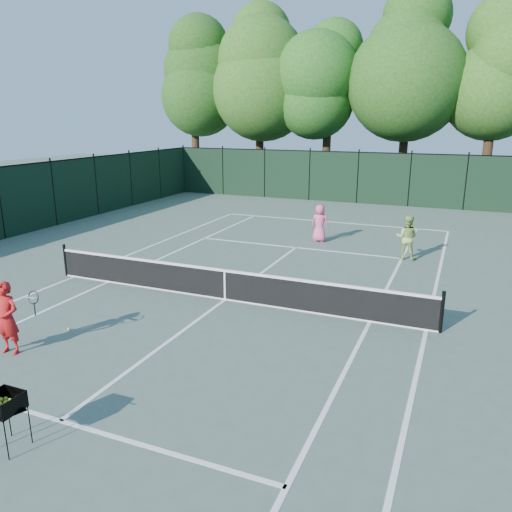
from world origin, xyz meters
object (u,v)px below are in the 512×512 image
at_px(ball_hopper, 4,403).
at_px(player_pink, 320,223).
at_px(coach, 7,318).
at_px(loose_ball_near_cart, 5,409).
at_px(player_green, 407,237).
at_px(loose_ball_midcourt, 69,329).

bearing_deg(ball_hopper, player_pink, 109.74).
height_order(coach, loose_ball_near_cart, coach).
distance_m(player_pink, player_green, 3.91).
xyz_separation_m(ball_hopper, loose_ball_near_cart, (-0.94, 0.72, -0.76)).
xyz_separation_m(player_pink, player_green, (3.66, -1.40, 0.03)).
bearing_deg(ball_hopper, loose_ball_midcourt, 144.39).
bearing_deg(player_green, coach, 60.16).
xyz_separation_m(coach, player_green, (7.13, 11.18, -0.01)).
bearing_deg(coach, player_green, 51.99).
relative_size(player_pink, loose_ball_near_cart, 22.94).
bearing_deg(loose_ball_near_cart, player_green, 67.42).
xyz_separation_m(player_pink, loose_ball_midcourt, (-3.17, -11.16, -0.75)).
height_order(player_pink, loose_ball_near_cart, player_pink).
xyz_separation_m(player_green, loose_ball_midcourt, (-6.82, -9.76, -0.78)).
xyz_separation_m(player_green, loose_ball_near_cart, (-5.37, -12.92, -0.78)).
height_order(player_green, loose_ball_midcourt, player_green).
distance_m(player_pink, loose_ball_near_cart, 14.44).
height_order(coach, loose_ball_midcourt, coach).
distance_m(player_green, ball_hopper, 14.34).
distance_m(player_pink, loose_ball_midcourt, 11.62).
bearing_deg(loose_ball_midcourt, loose_ball_near_cart, -65.27).
xyz_separation_m(coach, loose_ball_near_cart, (1.76, -1.74, -0.79)).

